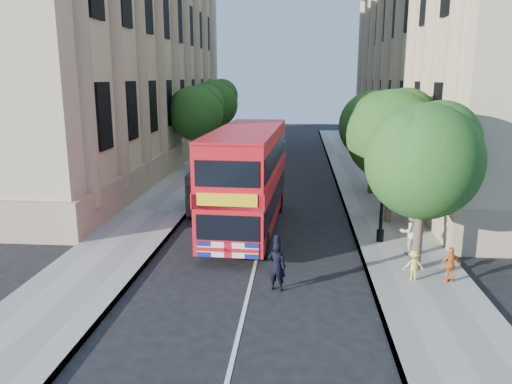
% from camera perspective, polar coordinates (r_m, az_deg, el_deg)
% --- Properties ---
extents(ground, '(120.00, 120.00, 0.00)m').
position_cam_1_polar(ground, '(15.89, -1.13, -12.48)').
color(ground, black).
rests_on(ground, ground).
extents(pavement_right, '(3.50, 80.00, 0.12)m').
position_cam_1_polar(pavement_right, '(25.53, 14.27, -2.77)').
color(pavement_right, gray).
rests_on(pavement_right, ground).
extents(pavement_left, '(3.50, 80.00, 0.12)m').
position_cam_1_polar(pavement_left, '(26.22, -11.39, -2.20)').
color(pavement_left, gray).
rests_on(pavement_left, ground).
extents(building_right, '(12.00, 38.00, 18.00)m').
position_cam_1_polar(building_right, '(40.22, 23.54, 15.10)').
color(building_right, tan).
rests_on(building_right, ground).
extents(building_left, '(12.00, 38.00, 18.00)m').
position_cam_1_polar(building_left, '(41.27, -17.54, 15.48)').
color(building_left, tan).
rests_on(building_left, ground).
extents(tree_right_near, '(4.00, 4.00, 6.08)m').
position_cam_1_polar(tree_right_near, '(18.00, 18.76, 4.06)').
color(tree_right_near, '#473828').
rests_on(tree_right_near, ground).
extents(tree_right_mid, '(4.20, 4.20, 6.37)m').
position_cam_1_polar(tree_right_mid, '(23.80, 15.44, 6.80)').
color(tree_right_mid, '#473828').
rests_on(tree_right_mid, ground).
extents(tree_right_far, '(4.00, 4.00, 6.15)m').
position_cam_1_polar(tree_right_far, '(29.71, 13.38, 7.83)').
color(tree_right_far, '#473828').
rests_on(tree_right_far, ground).
extents(tree_left_far, '(4.00, 4.00, 6.30)m').
position_cam_1_polar(tree_left_far, '(37.13, -6.81, 9.27)').
color(tree_left_far, '#473828').
rests_on(tree_left_far, ground).
extents(tree_left_back, '(4.20, 4.20, 6.65)m').
position_cam_1_polar(tree_left_back, '(44.96, -4.74, 10.30)').
color(tree_left_back, '#473828').
rests_on(tree_left_back, ground).
extents(lamp_post, '(0.32, 0.32, 5.16)m').
position_cam_1_polar(lamp_post, '(21.00, 14.32, 0.73)').
color(lamp_post, black).
rests_on(lamp_post, pavement_right).
extents(double_decker_bus, '(3.04, 9.94, 4.54)m').
position_cam_1_polar(double_decker_bus, '(22.26, -0.98, 1.82)').
color(double_decker_bus, red).
rests_on(double_decker_bus, ground).
extents(box_van, '(1.92, 4.60, 2.62)m').
position_cam_1_polar(box_van, '(25.96, -5.02, 0.63)').
color(box_van, black).
rests_on(box_van, ground).
extents(police_constable, '(0.69, 0.54, 1.65)m').
position_cam_1_polar(police_constable, '(16.41, 2.40, -8.49)').
color(police_constable, black).
rests_on(police_constable, ground).
extents(woman_pedestrian, '(1.01, 0.88, 1.77)m').
position_cam_1_polar(woman_pedestrian, '(20.20, 17.23, -4.35)').
color(woman_pedestrian, beige).
rests_on(woman_pedestrian, pavement_right).
extents(child_a, '(0.76, 0.45, 1.22)m').
position_cam_1_polar(child_a, '(18.01, 21.34, -7.75)').
color(child_a, orange).
rests_on(child_a, pavement_right).
extents(child_b, '(0.71, 0.44, 1.05)m').
position_cam_1_polar(child_b, '(17.80, 17.56, -7.98)').
color(child_b, '#D4CE48').
rests_on(child_b, pavement_right).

